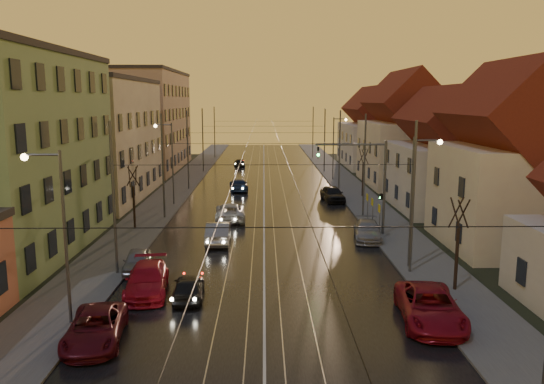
{
  "coord_description": "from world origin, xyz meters",
  "views": [
    {
      "loc": [
        -0.0,
        -20.87,
        10.12
      ],
      "look_at": [
        0.67,
        22.58,
        2.57
      ],
      "focal_mm": 35.0,
      "sensor_mm": 36.0,
      "label": 1
    }
  ],
  "objects_px": {
    "parked_right_0": "(430,306)",
    "parked_left_2": "(147,280)",
    "driving_car_4": "(240,163)",
    "parked_left_1": "(95,328)",
    "street_lamp_0": "(57,221)",
    "street_lamp_1": "(417,189)",
    "parked_right_1": "(368,231)",
    "street_lamp_2": "(169,155)",
    "parked_right_2": "(333,194)",
    "traffic_light_mast": "(371,175)",
    "parked_left_3": "(137,261)",
    "street_lamp_3": "(336,142)",
    "driving_car_0": "(189,287)",
    "driving_car_1": "(218,232)",
    "driving_car_3": "(239,185)",
    "driving_car_2": "(230,212)"
  },
  "relations": [
    {
      "from": "driving_car_4",
      "to": "parked_right_1",
      "type": "distance_m",
      "value": 44.8
    },
    {
      "from": "street_lamp_1",
      "to": "parked_right_0",
      "type": "relative_size",
      "value": 1.41
    },
    {
      "from": "street_lamp_3",
      "to": "driving_car_2",
      "type": "bearing_deg",
      "value": -117.78
    },
    {
      "from": "street_lamp_0",
      "to": "street_lamp_1",
      "type": "relative_size",
      "value": 1.0
    },
    {
      "from": "street_lamp_0",
      "to": "driving_car_0",
      "type": "relative_size",
      "value": 2.13
    },
    {
      "from": "driving_car_1",
      "to": "parked_right_2",
      "type": "bearing_deg",
      "value": -124.49
    },
    {
      "from": "street_lamp_2",
      "to": "street_lamp_3",
      "type": "distance_m",
      "value": 24.24
    },
    {
      "from": "street_lamp_1",
      "to": "parked_left_3",
      "type": "bearing_deg",
      "value": -179.11
    },
    {
      "from": "street_lamp_2",
      "to": "parked_right_1",
      "type": "bearing_deg",
      "value": -38.35
    },
    {
      "from": "parked_left_2",
      "to": "parked_right_1",
      "type": "distance_m",
      "value": 17.51
    },
    {
      "from": "driving_car_0",
      "to": "parked_left_1",
      "type": "xyz_separation_m",
      "value": [
        -3.23,
        -4.97,
        0.03
      ]
    },
    {
      "from": "street_lamp_2",
      "to": "traffic_light_mast",
      "type": "relative_size",
      "value": 1.11
    },
    {
      "from": "traffic_light_mast",
      "to": "parked_right_1",
      "type": "relative_size",
      "value": 1.53
    },
    {
      "from": "driving_car_0",
      "to": "driving_car_1",
      "type": "xyz_separation_m",
      "value": [
        0.63,
        10.84,
        0.13
      ]
    },
    {
      "from": "parked_right_0",
      "to": "street_lamp_3",
      "type": "bearing_deg",
      "value": 93.89
    },
    {
      "from": "street_lamp_0",
      "to": "street_lamp_2",
      "type": "distance_m",
      "value": 28.0
    },
    {
      "from": "street_lamp_1",
      "to": "parked_right_2",
      "type": "xyz_separation_m",
      "value": [
        -2.17,
        21.73,
        -4.11
      ]
    },
    {
      "from": "driving_car_0",
      "to": "driving_car_1",
      "type": "height_order",
      "value": "driving_car_1"
    },
    {
      "from": "driving_car_3",
      "to": "parked_left_3",
      "type": "xyz_separation_m",
      "value": [
        -4.76,
        -28.39,
        -0.06
      ]
    },
    {
      "from": "street_lamp_2",
      "to": "traffic_light_mast",
      "type": "xyz_separation_m",
      "value": [
        17.1,
        -12.0,
        -0.29
      ]
    },
    {
      "from": "street_lamp_3",
      "to": "traffic_light_mast",
      "type": "xyz_separation_m",
      "value": [
        -1.11,
        -28.0,
        -0.29
      ]
    },
    {
      "from": "parked_right_0",
      "to": "parked_left_2",
      "type": "bearing_deg",
      "value": 169.82
    },
    {
      "from": "street_lamp_1",
      "to": "parked_left_2",
      "type": "xyz_separation_m",
      "value": [
        -15.3,
        -3.99,
        -4.14
      ]
    },
    {
      "from": "driving_car_4",
      "to": "driving_car_0",
      "type": "bearing_deg",
      "value": 82.04
    },
    {
      "from": "driving_car_1",
      "to": "parked_left_3",
      "type": "xyz_separation_m",
      "value": [
        -4.33,
        -6.31,
        -0.14
      ]
    },
    {
      "from": "street_lamp_0",
      "to": "parked_left_2",
      "type": "xyz_separation_m",
      "value": [
        2.9,
        4.01,
        -4.14
      ]
    },
    {
      "from": "street_lamp_1",
      "to": "driving_car_0",
      "type": "height_order",
      "value": "street_lamp_1"
    },
    {
      "from": "driving_car_4",
      "to": "parked_right_2",
      "type": "bearing_deg",
      "value": 102.81
    },
    {
      "from": "parked_right_2",
      "to": "street_lamp_0",
      "type": "bearing_deg",
      "value": -125.66
    },
    {
      "from": "street_lamp_1",
      "to": "driving_car_4",
      "type": "xyz_separation_m",
      "value": [
        -12.84,
        50.13,
        -4.25
      ]
    },
    {
      "from": "driving_car_1",
      "to": "parked_left_2",
      "type": "xyz_separation_m",
      "value": [
        -2.93,
        -10.04,
        -0.02
      ]
    },
    {
      "from": "street_lamp_3",
      "to": "driving_car_4",
      "type": "height_order",
      "value": "street_lamp_3"
    },
    {
      "from": "parked_left_1",
      "to": "parked_right_0",
      "type": "xyz_separation_m",
      "value": [
        14.73,
        1.81,
        0.12
      ]
    },
    {
      "from": "parked_left_2",
      "to": "street_lamp_0",
      "type": "bearing_deg",
      "value": -132.73
    },
    {
      "from": "parked_left_2",
      "to": "parked_right_2",
      "type": "height_order",
      "value": "parked_right_2"
    },
    {
      "from": "driving_car_0",
      "to": "parked_left_1",
      "type": "distance_m",
      "value": 5.93
    },
    {
      "from": "driving_car_4",
      "to": "parked_right_0",
      "type": "bearing_deg",
      "value": 93.25
    },
    {
      "from": "street_lamp_0",
      "to": "parked_left_1",
      "type": "height_order",
      "value": "street_lamp_0"
    },
    {
      "from": "driving_car_2",
      "to": "driving_car_3",
      "type": "xyz_separation_m",
      "value": [
        0.04,
        14.89,
        -0.04
      ]
    },
    {
      "from": "driving_car_2",
      "to": "parked_right_1",
      "type": "xyz_separation_m",
      "value": [
        10.49,
        -6.45,
        -0.05
      ]
    },
    {
      "from": "parked_right_1",
      "to": "street_lamp_1",
      "type": "bearing_deg",
      "value": -69.99
    },
    {
      "from": "driving_car_1",
      "to": "parked_left_1",
      "type": "height_order",
      "value": "driving_car_1"
    },
    {
      "from": "parked_right_1",
      "to": "parked_right_2",
      "type": "height_order",
      "value": "parked_right_2"
    },
    {
      "from": "driving_car_1",
      "to": "parked_left_2",
      "type": "height_order",
      "value": "driving_car_1"
    },
    {
      "from": "parked_left_1",
      "to": "parked_left_3",
      "type": "xyz_separation_m",
      "value": [
        -0.47,
        9.51,
        -0.03
      ]
    },
    {
      "from": "street_lamp_0",
      "to": "parked_right_2",
      "type": "height_order",
      "value": "street_lamp_0"
    },
    {
      "from": "driving_car_3",
      "to": "parked_left_1",
      "type": "xyz_separation_m",
      "value": [
        -4.28,
        -37.89,
        -0.03
      ]
    },
    {
      "from": "driving_car_1",
      "to": "parked_right_1",
      "type": "xyz_separation_m",
      "value": [
        10.87,
        0.74,
        -0.09
      ]
    },
    {
      "from": "driving_car_4",
      "to": "parked_left_1",
      "type": "height_order",
      "value": "parked_left_1"
    },
    {
      "from": "street_lamp_1",
      "to": "traffic_light_mast",
      "type": "height_order",
      "value": "street_lamp_1"
    }
  ]
}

